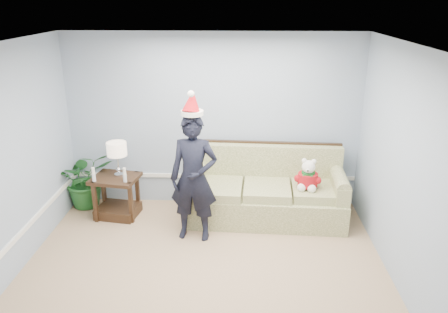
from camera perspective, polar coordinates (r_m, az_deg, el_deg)
room_shell at (r=4.38m, az=-3.55°, el=-4.32°), size 4.54×5.04×2.74m
wainscot_trim at (r=6.03m, az=-13.51°, el=-7.15°), size 4.49×4.99×0.06m
sofa at (r=6.62m, az=5.55°, el=-4.78°), size 2.33×1.09×1.07m
side_table at (r=6.85m, az=-13.77°, el=-5.60°), size 0.74×0.65×0.64m
table_lamp at (r=6.60m, az=-13.82°, el=0.78°), size 0.29×0.29×0.52m
candle_pair at (r=6.52m, az=-14.77°, el=-2.37°), size 0.51×0.05×0.21m
houseplant at (r=7.23m, az=-17.55°, el=-2.78°), size 1.05×1.00×0.92m
man at (r=5.84m, az=-3.96°, el=-2.85°), size 0.68×0.49×1.76m
santa_hat at (r=5.54m, az=-4.20°, el=6.92°), size 0.36×0.39×0.34m
teddy_bear at (r=6.35m, az=10.91°, el=-2.76°), size 0.34×0.35×0.46m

